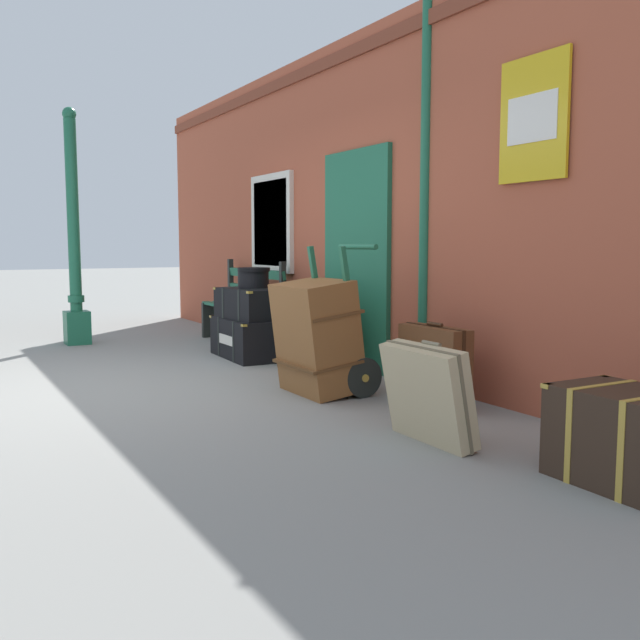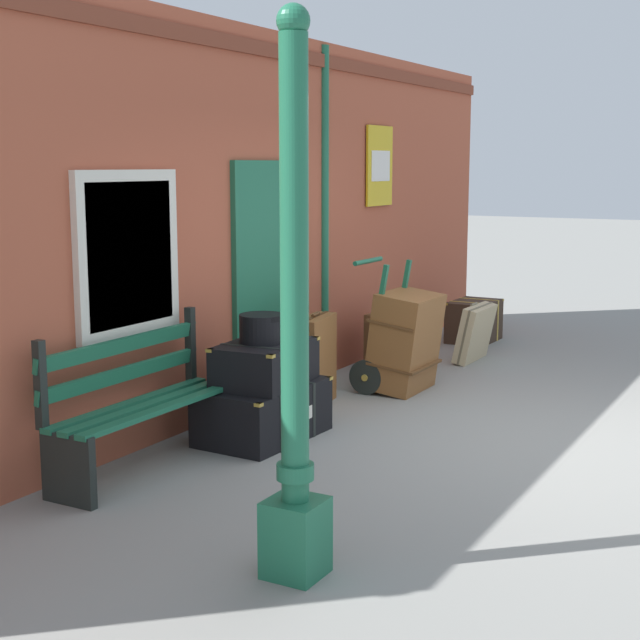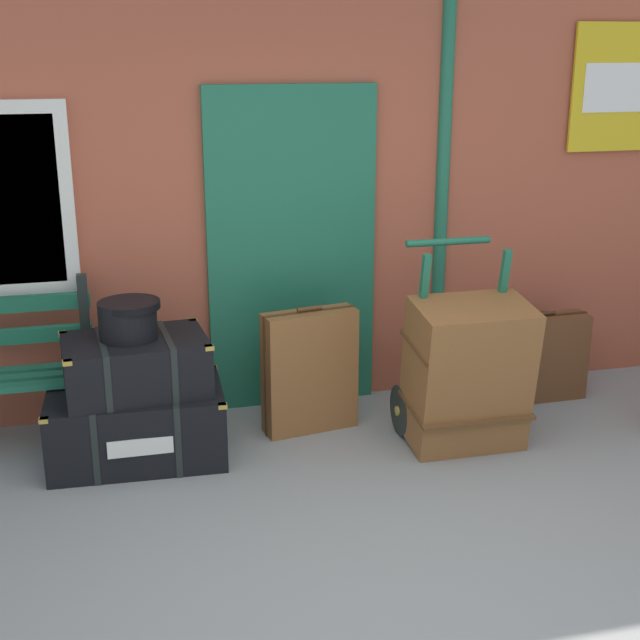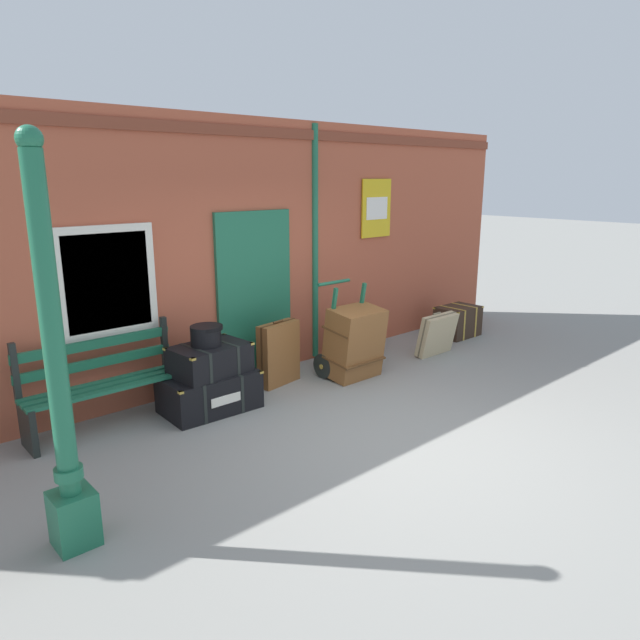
{
  "view_description": "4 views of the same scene",
  "coord_description": "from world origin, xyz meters",
  "px_view_note": "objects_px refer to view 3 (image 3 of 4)",
  "views": [
    {
      "loc": [
        5.87,
        -1.24,
        1.2
      ],
      "look_at": [
        0.82,
        1.65,
        0.57
      ],
      "focal_mm": 39.23,
      "sensor_mm": 36.0,
      "label": 1
    },
    {
      "loc": [
        -6.73,
        -1.91,
        2.06
      ],
      "look_at": [
        0.1,
        1.88,
        0.76
      ],
      "focal_mm": 52.54,
      "sensor_mm": 36.0,
      "label": 2
    },
    {
      "loc": [
        -0.98,
        -2.99,
        2.35
      ],
      "look_at": [
        0.22,
        1.87,
        0.75
      ],
      "focal_mm": 49.14,
      "sensor_mm": 36.0,
      "label": 3
    },
    {
      "loc": [
        -3.95,
        -3.39,
        2.51
      ],
      "look_at": [
        0.83,
        1.93,
        0.71
      ],
      "focal_mm": 32.23,
      "sensor_mm": 36.0,
      "label": 4
    }
  ],
  "objects_px": {
    "large_brown_trunk": "(467,374)",
    "suitcase_cream": "(541,358)",
    "suitcase_beige": "(310,371)",
    "steamer_trunk_base": "(137,424)",
    "round_hatbox": "(128,317)",
    "porters_trolley": "(455,393)",
    "steamer_trunk_middle": "(136,365)"
  },
  "relations": [
    {
      "from": "steamer_trunk_base",
      "to": "large_brown_trunk",
      "type": "distance_m",
      "value": 1.97
    },
    {
      "from": "large_brown_trunk",
      "to": "suitcase_cream",
      "type": "relative_size",
      "value": 1.45
    },
    {
      "from": "round_hatbox",
      "to": "porters_trolley",
      "type": "relative_size",
      "value": 0.29
    },
    {
      "from": "steamer_trunk_base",
      "to": "steamer_trunk_middle",
      "type": "xyz_separation_m",
      "value": [
        0.02,
        -0.01,
        0.37
      ]
    },
    {
      "from": "large_brown_trunk",
      "to": "suitcase_beige",
      "type": "xyz_separation_m",
      "value": [
        -0.85,
        0.46,
        -0.08
      ]
    },
    {
      "from": "steamer_trunk_base",
      "to": "suitcase_cream",
      "type": "relative_size",
      "value": 1.61
    },
    {
      "from": "round_hatbox",
      "to": "steamer_trunk_middle",
      "type": "bearing_deg",
      "value": -29.01
    },
    {
      "from": "porters_trolley",
      "to": "suitcase_beige",
      "type": "xyz_separation_m",
      "value": [
        -0.85,
        0.29,
        0.11
      ]
    },
    {
      "from": "steamer_trunk_middle",
      "to": "round_hatbox",
      "type": "distance_m",
      "value": 0.28
    },
    {
      "from": "steamer_trunk_middle",
      "to": "suitcase_beige",
      "type": "height_order",
      "value": "suitcase_beige"
    },
    {
      "from": "steamer_trunk_middle",
      "to": "suitcase_cream",
      "type": "relative_size",
      "value": 1.32
    },
    {
      "from": "porters_trolley",
      "to": "suitcase_beige",
      "type": "height_order",
      "value": "porters_trolley"
    },
    {
      "from": "steamer_trunk_middle",
      "to": "large_brown_trunk",
      "type": "distance_m",
      "value": 1.94
    },
    {
      "from": "suitcase_cream",
      "to": "large_brown_trunk",
      "type": "bearing_deg",
      "value": -144.2
    },
    {
      "from": "steamer_trunk_base",
      "to": "large_brown_trunk",
      "type": "relative_size",
      "value": 1.12
    },
    {
      "from": "suitcase_beige",
      "to": "round_hatbox",
      "type": "bearing_deg",
      "value": -172.6
    },
    {
      "from": "suitcase_cream",
      "to": "steamer_trunk_base",
      "type": "bearing_deg",
      "value": -174.83
    },
    {
      "from": "porters_trolley",
      "to": "steamer_trunk_base",
      "type": "bearing_deg",
      "value": 175.62
    },
    {
      "from": "steamer_trunk_middle",
      "to": "porters_trolley",
      "type": "relative_size",
      "value": 0.71
    },
    {
      "from": "steamer_trunk_base",
      "to": "suitcase_cream",
      "type": "bearing_deg",
      "value": 5.17
    },
    {
      "from": "steamer_trunk_middle",
      "to": "suitcase_beige",
      "type": "bearing_deg",
      "value": 8.32
    },
    {
      "from": "porters_trolley",
      "to": "large_brown_trunk",
      "type": "distance_m",
      "value": 0.26
    },
    {
      "from": "large_brown_trunk",
      "to": "suitcase_beige",
      "type": "bearing_deg",
      "value": 151.45
    },
    {
      "from": "round_hatbox",
      "to": "suitcase_cream",
      "type": "bearing_deg",
      "value": 5.1
    },
    {
      "from": "porters_trolley",
      "to": "round_hatbox",
      "type": "bearing_deg",
      "value": 175.56
    },
    {
      "from": "suitcase_cream",
      "to": "suitcase_beige",
      "type": "relative_size",
      "value": 0.79
    },
    {
      "from": "steamer_trunk_base",
      "to": "round_hatbox",
      "type": "relative_size",
      "value": 2.95
    },
    {
      "from": "large_brown_trunk",
      "to": "suitcase_cream",
      "type": "height_order",
      "value": "large_brown_trunk"
    },
    {
      "from": "porters_trolley",
      "to": "steamer_trunk_middle",
      "type": "bearing_deg",
      "value": 175.92
    },
    {
      "from": "steamer_trunk_base",
      "to": "large_brown_trunk",
      "type": "bearing_deg",
      "value": -9.43
    },
    {
      "from": "porters_trolley",
      "to": "suitcase_cream",
      "type": "distance_m",
      "value": 0.88
    },
    {
      "from": "suitcase_beige",
      "to": "steamer_trunk_middle",
      "type": "bearing_deg",
      "value": -171.68
    }
  ]
}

